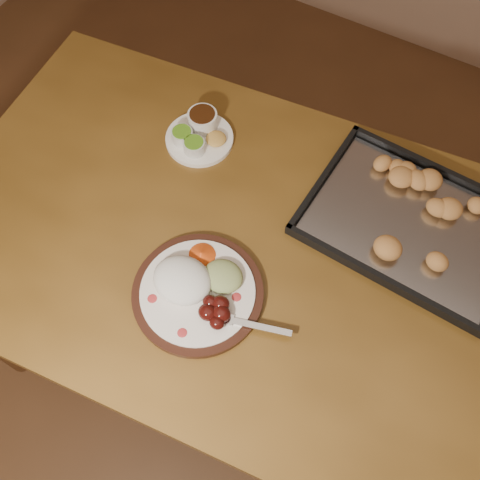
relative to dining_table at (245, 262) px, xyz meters
The scene contains 5 objects.
ground 0.71m from the dining_table, 80.73° to the right, with size 4.00×4.00×0.00m, color brown.
dining_table is the anchor object (origin of this frame).
dinner_plate 0.20m from the dining_table, 102.17° to the right, with size 0.37×0.29×0.07m.
condiment_saucer 0.35m from the dining_table, 140.45° to the left, with size 0.18×0.18×0.06m.
baking_tray 0.41m from the dining_table, 36.68° to the left, with size 0.50×0.38×0.05m.
Camera 1 is at (0.23, -0.23, 1.86)m, focal length 40.00 mm.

